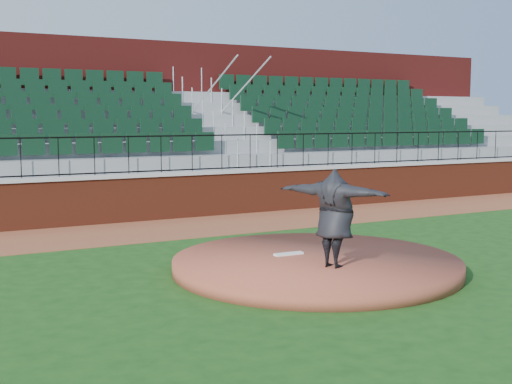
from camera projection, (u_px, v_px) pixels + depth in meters
ground at (294, 269)px, 12.48m from camera, size 90.00×90.00×0.00m
warning_track at (184, 227)px, 17.21m from camera, size 34.00×3.20×0.01m
field_wall at (162, 198)px, 18.54m from camera, size 34.00×0.35×1.20m
wall_cap at (161, 174)px, 18.47m from camera, size 34.00×0.45×0.10m
wall_railing at (161, 154)px, 18.41m from camera, size 34.00×0.05×1.00m
seating_stands at (130, 134)px, 20.73m from camera, size 34.00×5.10×4.60m
concourse_wall at (105, 119)px, 23.13m from camera, size 34.00×0.50×5.50m
pitchers_mound at (316, 264)px, 12.32m from camera, size 5.27×5.27×0.25m
pitching_rubber at (289, 254)px, 12.56m from camera, size 0.58×0.17×0.04m
pitcher at (335, 218)px, 11.46m from camera, size 1.44×2.11×1.69m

